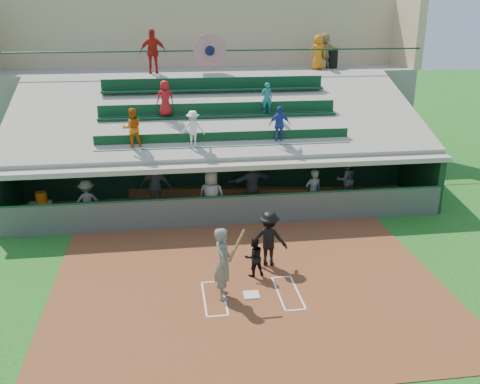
{
  "coord_description": "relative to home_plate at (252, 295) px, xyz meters",
  "views": [
    {
      "loc": [
        -2.11,
        -12.71,
        7.54
      ],
      "look_at": [
        0.18,
        3.5,
        1.8
      ],
      "focal_mm": 40.0,
      "sensor_mm": 36.0,
      "label": 1
    }
  ],
  "objects": [
    {
      "name": "batter_at_plate",
      "position": [
        -0.77,
        0.04,
        1.0
      ],
      "size": [
        0.89,
        0.8,
        2.03
      ],
      "color": "#575A55",
      "rests_on": "dirt_slab"
    },
    {
      "name": "dugout_floor",
      "position": [
        0.0,
        6.75,
        -0.02
      ],
      "size": [
        16.0,
        3.5,
        0.04
      ],
      "primitive_type": "cube",
      "color": "gray",
      "rests_on": "ground"
    },
    {
      "name": "white_table",
      "position": [
        -6.76,
        6.3,
        0.36
      ],
      "size": [
        0.9,
        0.74,
        0.7
      ],
      "primitive_type": "cube",
      "rotation": [
        0.0,
        0.0,
        0.19
      ],
      "color": "silver",
      "rests_on": "dugout_floor"
    },
    {
      "name": "dugout_player_e",
      "position": [
        3.25,
        5.62,
        0.88
      ],
      "size": [
        0.72,
        0.55,
        1.75
      ],
      "primitive_type": "imported",
      "rotation": [
        0.0,
        0.0,
        3.37
      ],
      "color": "#5A5D58",
      "rests_on": "dugout_floor"
    },
    {
      "name": "concourse_slab",
      "position": [
        0.0,
        13.5,
        2.26
      ],
      "size": [
        20.0,
        3.0,
        4.6
      ],
      "primitive_type": "cube",
      "color": "gray",
      "rests_on": "ground"
    },
    {
      "name": "dugout_player_c",
      "position": [
        -0.6,
        5.3,
        1.0
      ],
      "size": [
        1.12,
        0.89,
        2.0
      ],
      "primitive_type": "imported",
      "rotation": [
        0.0,
        0.0,
        2.85
      ],
      "color": "#61635E",
      "rests_on": "dugout_floor"
    },
    {
      "name": "ground",
      "position": [
        0.0,
        0.0,
        -0.04
      ],
      "size": [
        100.0,
        100.0,
        0.0
      ],
      "primitive_type": "plane",
      "color": "#195818",
      "rests_on": "ground"
    },
    {
      "name": "dugout_player_b",
      "position": [
        -2.59,
        6.7,
        1.0
      ],
      "size": [
        1.25,
        0.75,
        1.99
      ],
      "primitive_type": "imported",
      "rotation": [
        0.0,
        0.0,
        2.9
      ],
      "color": "#565853",
      "rests_on": "dugout_floor"
    },
    {
      "name": "home_plate",
      "position": [
        0.0,
        0.0,
        0.0
      ],
      "size": [
        0.43,
        0.43,
        0.03
      ],
      "primitive_type": "cube",
      "color": "silver",
      "rests_on": "dirt_slab"
    },
    {
      "name": "water_cooler",
      "position": [
        -6.71,
        6.33,
        0.91
      ],
      "size": [
        0.4,
        0.4,
        0.4
      ],
      "primitive_type": "cylinder",
      "color": "orange",
      "rests_on": "white_table"
    },
    {
      "name": "catcher",
      "position": [
        0.25,
        1.12,
        0.58
      ],
      "size": [
        0.66,
        0.56,
        1.2
      ],
      "primitive_type": "imported",
      "rotation": [
        0.0,
        0.0,
        3.34
      ],
      "color": "black",
      "rests_on": "dirt_slab"
    },
    {
      "name": "dirt_slab",
      "position": [
        0.0,
        0.5,
        -0.03
      ],
      "size": [
        11.0,
        9.0,
        0.02
      ],
      "primitive_type": "cube",
      "color": "brown",
      "rests_on": "ground"
    },
    {
      "name": "batters_box_chalk",
      "position": [
        0.0,
        0.0,
        -0.01
      ],
      "size": [
        2.65,
        1.85,
        0.01
      ],
      "color": "white",
      "rests_on": "dirt_slab"
    },
    {
      "name": "concourse_staff_a",
      "position": [
        -2.52,
        12.01,
        5.55
      ],
      "size": [
        1.15,
        0.49,
        1.96
      ],
      "primitive_type": "imported",
      "rotation": [
        0.0,
        0.0,
        3.15
      ],
      "color": "#B51D14",
      "rests_on": "concourse_slab"
    },
    {
      "name": "home_umpire",
      "position": [
        0.81,
        1.77,
        0.85
      ],
      "size": [
        1.26,
        0.96,
        1.72
      ],
      "primitive_type": "imported",
      "rotation": [
        0.0,
        0.0,
        2.81
      ],
      "color": "black",
      "rests_on": "dirt_slab"
    },
    {
      "name": "concourse_staff_c",
      "position": [
        5.68,
        13.14,
        5.41
      ],
      "size": [
        1.59,
        0.58,
        1.69
      ],
      "primitive_type": "imported",
      "rotation": [
        0.0,
        0.0,
        3.09
      ],
      "color": "tan",
      "rests_on": "concourse_slab"
    },
    {
      "name": "dugout_player_d",
      "position": [
        1.11,
        6.84,
        0.98
      ],
      "size": [
        1.9,
        1.09,
        1.95
      ],
      "primitive_type": "imported",
      "rotation": [
        0.0,
        0.0,
        3.44
      ],
      "color": "#5A5C57",
      "rests_on": "dugout_floor"
    },
    {
      "name": "dugout_player_a",
      "position": [
        -5.05,
        5.97,
        0.81
      ],
      "size": [
        1.13,
        0.78,
        1.6
      ],
      "primitive_type": "imported",
      "rotation": [
        0.0,
        0.0,
        3.33
      ],
      "color": "#62645F",
      "rests_on": "dugout_floor"
    },
    {
      "name": "dugout_player_f",
      "position": [
        4.96,
        6.91,
        0.89
      ],
      "size": [
        0.97,
        0.82,
        1.76
      ],
      "primitive_type": "imported",
      "rotation": [
        0.0,
        0.0,
        3.33
      ],
      "color": "#585B56",
      "rests_on": "dugout_floor"
    },
    {
      "name": "dugout_bench",
      "position": [
        0.15,
        7.97,
        0.2
      ],
      "size": [
        13.16,
        2.44,
        0.4
      ],
      "primitive_type": "cube",
      "rotation": [
        0.0,
        0.0,
        -0.16
      ],
      "color": "olive",
      "rests_on": "dugout_floor"
    },
    {
      "name": "grandstand",
      "position": [
        -0.01,
        10.51,
        2.23
      ],
      "size": [
        20.4,
        10.4,
        7.8
      ],
      "color": "#4F5450",
      "rests_on": "ground"
    },
    {
      "name": "concourse_staff_b",
      "position": [
        5.24,
        12.71,
        5.37
      ],
      "size": [
        0.84,
        0.59,
        1.62
      ],
      "primitive_type": "imported",
      "rotation": [
        0.0,
        0.0,
        3.23
      ],
      "color": "orange",
      "rests_on": "concourse_slab"
    },
    {
      "name": "trash_bin",
      "position": [
        6.1,
        13.25,
        4.99
      ],
      "size": [
        0.57,
        0.57,
        0.86
      ],
      "primitive_type": "cylinder",
      "color": "black",
      "rests_on": "concourse_slab"
    }
  ]
}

